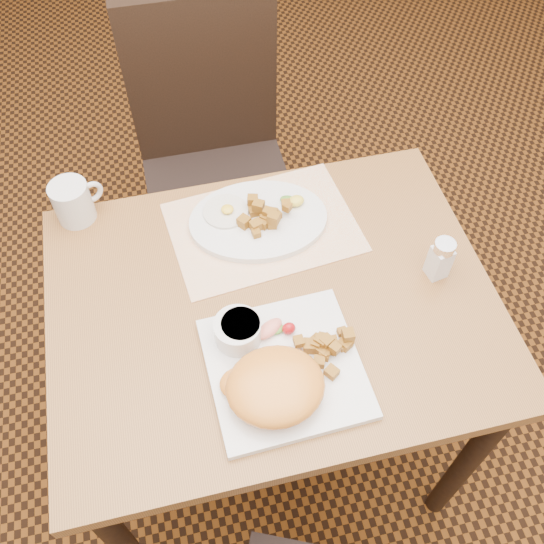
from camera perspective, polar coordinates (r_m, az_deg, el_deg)
The scene contains 15 objects.
ground at distance 1.90m, azimuth 0.06°, elevation -15.11°, with size 8.00×8.00×0.00m, color black.
table at distance 1.32m, azimuth 0.08°, elevation -5.24°, with size 0.90×0.70×0.75m.
chair_far at distance 1.81m, azimuth -5.49°, elevation 10.93°, with size 0.42×0.43×0.97m.
placemat at distance 1.34m, azimuth -0.84°, elevation 4.23°, with size 0.40×0.28×0.00m, color white.
plate_square at distance 1.14m, azimuth 1.20°, elevation -9.02°, with size 0.28×0.28×0.02m, color silver.
plate_oval at distance 1.34m, azimuth -1.30°, elevation 4.89°, with size 0.30×0.23×0.02m, color silver, non-canonical shape.
hollandaise_mound at distance 1.08m, azimuth 0.22°, elevation -10.73°, with size 0.18×0.16×0.07m.
ramekin at distance 1.14m, azimuth -3.23°, elevation -5.50°, with size 0.09×0.09×0.05m.
garnish_sq at distance 1.16m, azimuth 0.27°, elevation -5.35°, with size 0.08×0.06×0.03m.
fried_egg at distance 1.34m, azimuth -4.36°, elevation 5.74°, with size 0.10×0.10×0.02m.
garnish_ov at distance 1.35m, azimuth 2.02°, elevation 6.72°, with size 0.06×0.05×0.02m.
salt_shaker at distance 1.27m, azimuth 15.57°, elevation 1.25°, with size 0.05×0.05×0.10m.
coffee_mug at distance 1.39m, azimuth -18.18°, elevation 6.31°, with size 0.11×0.08×0.09m.
home_fries_sq at distance 1.14m, azimuth 5.14°, elevation -6.99°, with size 0.11×0.10×0.04m.
home_fries_ov at distance 1.31m, azimuth -0.71°, elevation 5.28°, with size 0.13×0.10×0.04m.
Camera 1 is at (-0.16, -0.65, 1.78)m, focal length 40.00 mm.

